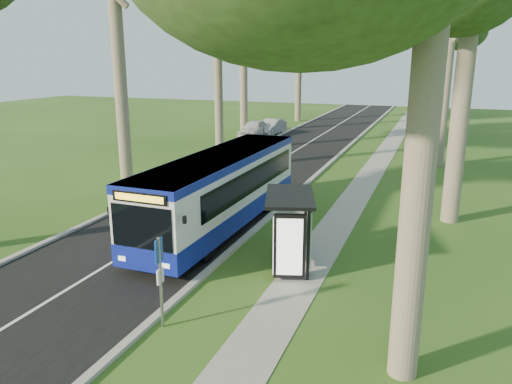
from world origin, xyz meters
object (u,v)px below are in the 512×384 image
bus (221,190)px  litter_bin (283,233)px  car_white (254,129)px  car_silver (271,127)px  bus_stop_sign (160,272)px  bus_shelter (290,220)px

bus → litter_bin: bus is taller
car_white → car_silver: (0.83, 2.27, -0.07)m
car_silver → bus_stop_sign: bearing=-72.2°
bus_shelter → car_silver: (-10.43, 28.65, -1.06)m
car_white → car_silver: bearing=69.2°
bus_shelter → car_white: bus_shelter is taller
bus_stop_sign → car_silver: size_ratio=0.59×
bus_stop_sign → bus_shelter: bearing=64.6°
litter_bin → car_silver: 27.99m
bus_shelter → litter_bin: bus_shelter is taller
litter_bin → car_white: car_white is taller
bus_stop_sign → bus_shelter: (2.07, 4.71, 0.19)m
bus → car_silver: size_ratio=2.73×
car_silver → bus_shelter: bearing=-66.2°
bus_stop_sign → bus_shelter: size_ratio=0.77×
bus_stop_sign → car_silver: bus_stop_sign is taller
litter_bin → car_white: 26.18m
car_white → litter_bin: bearing=-67.6°
car_silver → litter_bin: bearing=-66.5°
car_silver → car_white: bearing=-106.3°
bus → bus_shelter: size_ratio=3.58×
bus_shelter → car_white: size_ratio=0.71×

